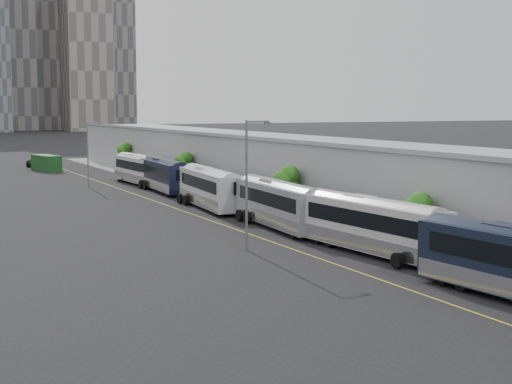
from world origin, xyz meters
TOP-DOWN VIEW (x-y plane):
  - sidewalk at (9.00, 55.00)m, footprint 10.00×170.00m
  - lane_line at (-1.50, 55.00)m, footprint 0.12×160.00m
  - depot at (12.99, 55.00)m, footprint 12.45×160.40m
  - bus_2 at (2.67, 33.87)m, footprint 3.95×13.88m
  - bus_3 at (2.10, 46.86)m, footprint 3.70×14.01m
  - bus_4 at (1.67, 61.18)m, footprint 4.11×14.24m
  - bus_5 at (2.48, 77.84)m, footprint 3.55×13.83m
  - bus_6 at (2.49, 87.99)m, footprint 3.25×13.43m
  - tree_1 at (5.51, 32.91)m, footprint 2.58×2.58m
  - tree_2 at (5.53, 52.43)m, footprint 2.54×2.54m
  - tree_3 at (5.70, 79.97)m, footprint 2.20×2.20m
  - tree_4 at (5.85, 106.80)m, footprint 1.90×1.90m
  - street_lamp_near at (-4.52, 38.92)m, footprint 2.04×0.22m
  - street_lamp_far at (-4.31, 87.34)m, footprint 2.04×0.22m
  - shipping_container at (-4.61, 114.69)m, footprint 3.77×7.04m
  - suv at (-4.66, 122.02)m, footprint 3.22×5.71m

SIDE VIEW (x-z plane):
  - lane_line at x=-1.50m, z-range 0.00..0.02m
  - sidewalk at x=9.00m, z-range 0.00..0.12m
  - suv at x=-4.66m, z-range 0.00..1.51m
  - shipping_container at x=-4.61m, z-range 0.00..2.54m
  - bus_6 at x=2.49m, z-range -0.30..3.59m
  - bus_2 at x=2.67m, z-range -0.31..3.69m
  - bus_5 at x=2.48m, z-range -0.31..3.69m
  - bus_3 at x=2.10m, z-range -0.31..3.74m
  - bus_4 at x=1.67m, z-range -0.32..3.79m
  - tree_1 at x=5.51m, z-range 0.85..5.14m
  - tree_3 at x=5.70m, z-range 1.13..5.62m
  - tree_4 at x=5.85m, z-range 1.23..5.63m
  - tree_2 at x=5.53m, z-range 1.12..5.91m
  - depot at x=12.99m, z-range -0.09..7.11m
  - street_lamp_far at x=-4.31m, z-range 0.68..9.00m
  - street_lamp_near at x=-4.52m, z-range 0.70..10.08m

